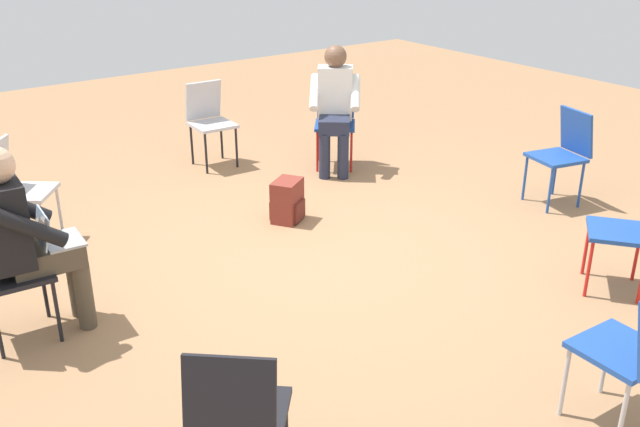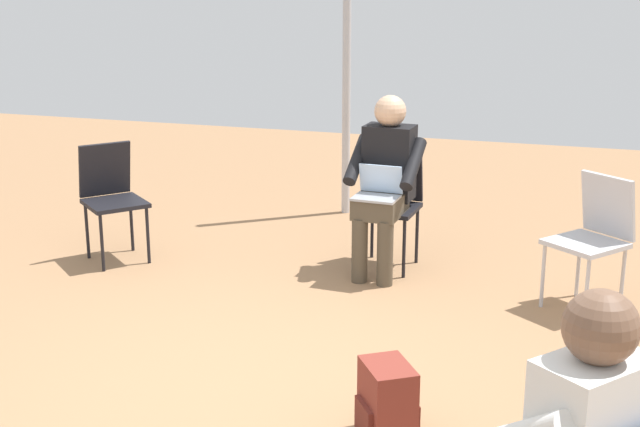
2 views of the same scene
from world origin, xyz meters
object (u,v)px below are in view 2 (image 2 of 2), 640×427
(backpack_near_laptop_user, at_px, (387,406))
(chair_northwest, at_px, (594,232))
(chair_west, at_px, (391,198))
(person_with_laptop, at_px, (385,176))
(chair_southwest, at_px, (111,193))

(backpack_near_laptop_user, bearing_deg, chair_northwest, 156.33)
(chair_northwest, height_order, chair_west, same)
(chair_west, bearing_deg, chair_northwest, 166.16)
(chair_northwest, relative_size, person_with_laptop, 0.69)
(chair_northwest, bearing_deg, backpack_near_laptop_user, 103.99)
(chair_west, xyz_separation_m, chair_southwest, (0.47, -1.97, 0.00))
(chair_southwest, bearing_deg, chair_northwest, 131.72)
(chair_west, height_order, chair_southwest, same)
(chair_west, bearing_deg, chair_southwest, 17.09)
(chair_northwest, height_order, person_with_laptop, person_with_laptop)
(chair_northwest, xyz_separation_m, chair_southwest, (0.03, -3.36, 0.00))
(chair_southwest, distance_m, backpack_near_laptop_user, 3.17)
(chair_west, height_order, backpack_near_laptop_user, chair_west)
(chair_southwest, bearing_deg, person_with_laptop, 139.89)
(chair_northwest, relative_size, chair_west, 1.00)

